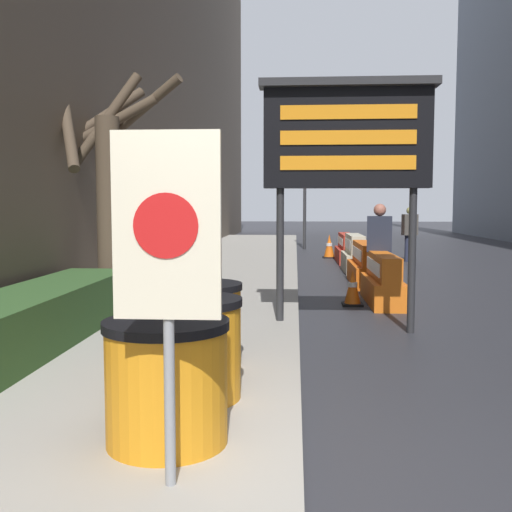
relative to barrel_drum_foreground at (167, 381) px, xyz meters
The scene contains 17 objects.
hedge_strip 3.23m from the barrel_drum_foreground, 128.91° to the left, with size 0.90×4.68×0.61m.
bare_tree 6.19m from the barrel_drum_foreground, 111.01° to the left, with size 2.42×2.33×3.72m.
barrel_drum_foreground is the anchor object (origin of this frame).
barrel_drum_middle 0.91m from the barrel_drum_foreground, 89.86° to the left, with size 0.81×0.81×0.80m.
barrel_drum_back 1.82m from the barrel_drum_foreground, 92.47° to the left, with size 0.81×0.81×0.80m.
warning_sign 1.09m from the barrel_drum_foreground, 76.61° to the right, with size 0.58×0.08×1.92m.
message_board 4.84m from the barrel_drum_foreground, 70.40° to the left, with size 2.27×0.36×3.27m.
jersey_barrier_orange_near 6.96m from the barrel_drum_foreground, 70.51° to the left, with size 0.54×1.99×0.85m.
jersey_barrier_orange_far 9.32m from the barrel_drum_foreground, 75.58° to the left, with size 0.62×2.12×0.89m.
jersey_barrier_cream 11.69m from the barrel_drum_foreground, 78.54° to the left, with size 0.56×1.85×0.94m.
jersey_barrier_red_striped 14.18m from the barrel_drum_foreground, 80.58° to the left, with size 0.55×2.14×0.84m.
traffic_cone_near 12.34m from the barrel_drum_foreground, 74.97° to the left, with size 0.41×0.41×0.73m.
traffic_cone_mid 6.54m from the barrel_drum_foreground, 74.17° to the left, with size 0.34×0.34×0.61m.
traffic_cone_far 15.55m from the barrel_drum_foreground, 82.95° to the left, with size 0.42×0.42×0.75m.
traffic_light_near_curb 19.43m from the barrel_drum_foreground, 86.50° to the left, with size 0.28×0.45×3.72m.
pedestrian_worker 7.75m from the barrel_drum_foreground, 72.23° to the left, with size 0.48×0.33×1.70m.
pedestrian_passerby 14.98m from the barrel_drum_foreground, 73.61° to the left, with size 0.47×0.34×1.63m.
Camera 1 is at (-0.05, -3.14, 1.67)m, focal length 42.00 mm.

